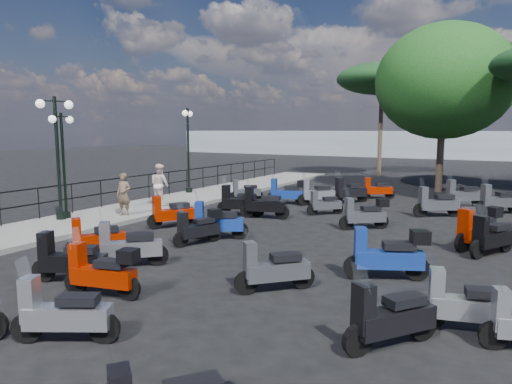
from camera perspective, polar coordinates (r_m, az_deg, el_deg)
The scene contains 37 objects.
ground at distance 13.79m, azimuth 1.13°, elevation -5.72°, with size 120.00×120.00×0.00m, color black.
sidewalk at distance 19.86m, azimuth -11.37°, elevation -1.46°, with size 3.00×30.00×0.15m, color slate.
railing at distance 20.47m, azimuth -14.56°, elevation 1.04°, with size 0.04×26.04×1.10m.
lamp_post_0 at distance 16.93m, azimuth -23.57°, elevation 4.82°, with size 0.55×1.20×4.18m.
lamp_post_1 at distance 17.14m, azimuth -22.94°, elevation 3.87°, with size 0.41×1.06×3.65m.
lamp_post_2 at distance 22.53m, azimuth -8.48°, elevation 5.86°, with size 0.66×1.13×4.09m.
woman at distance 16.98m, azimuth -16.21°, elevation -0.29°, with size 0.56×0.37×1.54m, color brown.
pedestrian_far at distance 19.01m, azimuth -11.93°, elevation 0.93°, with size 0.83×0.64×1.70m, color beige.
scooter_1 at distance 11.20m, azimuth -15.68°, elevation -6.64°, with size 1.38×1.28×1.41m.
scooter_2 at distance 15.34m, azimuth -10.48°, elevation -2.62°, with size 1.08×1.51×1.39m.
scooter_3 at distance 17.09m, azimuth -2.08°, elevation -1.32°, with size 1.83×0.72×1.48m.
scooter_4 at distance 19.74m, azimuth 3.91°, elevation -0.04°, with size 1.73×0.78×1.41m.
scooter_5 at distance 20.66m, azimuth -1.35°, elevation 0.06°, with size 1.20×1.16×1.25m.
scooter_6 at distance 10.52m, azimuth -22.28°, elevation -7.92°, with size 1.62×0.92×1.39m.
scooter_7 at distance 12.42m, azimuth -19.32°, elevation -5.56°, with size 1.08×1.36×1.30m.
scooter_8 at distance 13.02m, azimuth -7.19°, elevation -4.46°, with size 0.78×1.51×1.26m.
scooter_9 at distance 13.56m, azimuth -4.93°, elevation -3.83°, with size 1.64×1.00×1.43m.
scooter_10 at distance 19.73m, azimuth 7.57°, elevation -0.21°, with size 1.36×1.31×1.42m.
scooter_11 at distance 22.01m, azimuth 14.88°, elevation 0.32°, with size 1.42×1.00×1.30m.
scooter_12 at distance 9.41m, azimuth -18.68°, elevation -9.48°, with size 1.65×0.65×1.32m.
scooter_13 at distance 7.72m, azimuth -23.06°, elevation -13.86°, with size 1.51×0.94×1.32m.
scooter_14 at distance 9.22m, azimuth 2.16°, elevation -9.63°, with size 1.24×1.28×1.34m.
scooter_15 at distance 15.21m, azimuth 13.45°, elevation -2.72°, with size 1.40×1.17×1.33m.
scooter_16 at distance 17.52m, azimuth 8.55°, elevation -1.52°, with size 1.12×1.11×1.18m.
scooter_17 at distance 20.52m, azimuth 11.59°, elevation 0.04°, with size 1.25×1.48×1.45m.
scooter_19 at distance 8.19m, azimuth 24.90°, elevation -12.76°, with size 1.62×0.67×1.31m.
scooter_20 at distance 10.29m, azimuth 16.17°, elevation -7.59°, with size 1.71×1.00×1.46m.
scooter_21 at distance 13.21m, azimuth 27.38°, elevation -5.06°, with size 1.00×1.58×1.39m.
scooter_22 at distance 18.16m, azimuth 21.65°, elevation -1.36°, with size 1.59×1.11×1.45m.
scooter_23 at distance 19.77m, azimuth 28.02°, elevation -0.99°, with size 1.55×1.21×1.48m.
scooter_25 at distance 7.24m, azimuth 16.36°, elevation -14.91°, with size 1.10×1.44×1.36m.
scooter_27 at distance 13.79m, azimuth 26.05°, elevation -4.18°, with size 1.09×1.67×1.46m.
scooter_30 at distance 16.60m, azimuth 0.92°, elevation -1.59°, with size 1.83×0.72×1.48m.
scooter_32 at distance 20.97m, azimuth 24.39°, elevation -0.31°, with size 1.55×1.21×1.48m.
broadleaf_tree at distance 25.50m, azimuth 22.47°, elevation 12.61°, with size 6.81×6.81×8.51m.
pine_2 at distance 32.86m, azimuth 15.51°, elevation 13.45°, with size 6.12×6.12×7.69m.
distant_hills at distance 57.18m, azimuth 23.17°, elevation 5.48°, with size 70.00×8.00×3.00m, color gray.
Camera 1 is at (6.36, -11.80, 3.23)m, focal length 32.00 mm.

